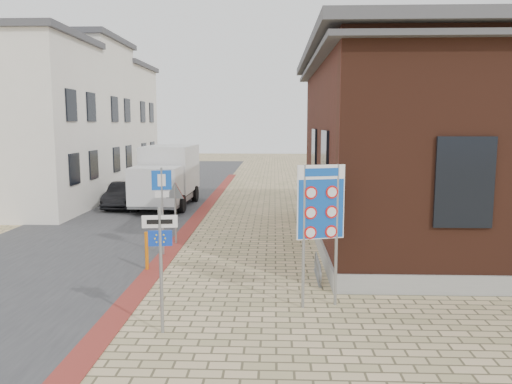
% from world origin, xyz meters
% --- Properties ---
extents(ground, '(120.00, 120.00, 0.00)m').
position_xyz_m(ground, '(0.00, 0.00, 0.00)').
color(ground, tan).
rests_on(ground, ground).
extents(road_strip, '(7.00, 60.00, 0.02)m').
position_xyz_m(road_strip, '(-5.50, 15.00, 0.01)').
color(road_strip, '#38383A').
rests_on(road_strip, ground).
extents(curb_strip, '(0.60, 40.00, 0.02)m').
position_xyz_m(curb_strip, '(-2.00, 10.00, 0.01)').
color(curb_strip, maroon).
rests_on(curb_strip, ground).
extents(brick_building, '(13.00, 13.00, 6.80)m').
position_xyz_m(brick_building, '(8.99, 7.00, 3.49)').
color(brick_building, gray).
rests_on(brick_building, ground).
extents(townhouse_near, '(7.40, 6.40, 8.30)m').
position_xyz_m(townhouse_near, '(-10.99, 12.00, 4.17)').
color(townhouse_near, white).
rests_on(townhouse_near, ground).
extents(townhouse_mid, '(7.40, 6.40, 9.10)m').
position_xyz_m(townhouse_mid, '(-10.99, 18.00, 4.57)').
color(townhouse_mid, white).
rests_on(townhouse_mid, ground).
extents(townhouse_far, '(7.40, 6.40, 8.30)m').
position_xyz_m(townhouse_far, '(-10.99, 24.00, 4.17)').
color(townhouse_far, white).
rests_on(townhouse_far, ground).
extents(bike_rack, '(0.08, 1.80, 0.60)m').
position_xyz_m(bike_rack, '(2.65, 2.20, 0.26)').
color(bike_rack, slate).
rests_on(bike_rack, ground).
extents(sedan, '(1.47, 3.87, 1.26)m').
position_xyz_m(sedan, '(-6.14, 13.64, 0.63)').
color(sedan, black).
rests_on(sedan, ground).
extents(box_truck, '(2.64, 5.92, 3.07)m').
position_xyz_m(box_truck, '(-4.01, 14.05, 1.58)').
color(box_truck, slate).
rests_on(box_truck, ground).
extents(border_sign, '(1.09, 0.35, 3.29)m').
position_xyz_m(border_sign, '(2.50, 0.10, 2.38)').
color(border_sign, gray).
rests_on(border_sign, ground).
extents(essen_sign, '(0.69, 0.14, 2.57)m').
position_xyz_m(essen_sign, '(-0.80, -1.50, 1.71)').
color(essen_sign, gray).
rests_on(essen_sign, ground).
extents(parking_sign, '(0.60, 0.24, 2.83)m').
position_xyz_m(parking_sign, '(-2.11, 4.46, 1.95)').
color(parking_sign, gray).
rests_on(parking_sign, ground).
extents(yield_sign, '(0.76, 0.16, 2.14)m').
position_xyz_m(yield_sign, '(-2.00, 6.00, 1.62)').
color(yield_sign, gray).
rests_on(yield_sign, ground).
extents(bollard, '(0.13, 0.13, 1.13)m').
position_xyz_m(bollard, '(-2.21, 2.80, 0.56)').
color(bollard, orange).
rests_on(bollard, ground).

